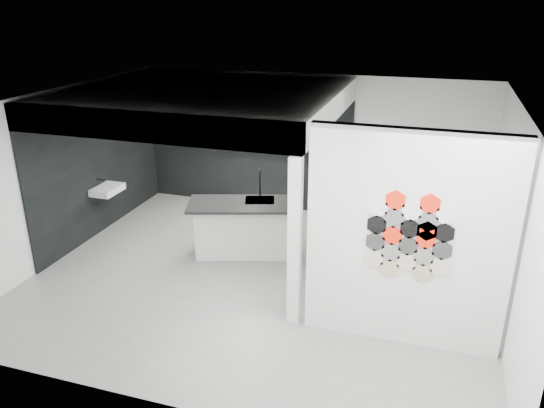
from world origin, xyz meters
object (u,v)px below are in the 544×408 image
(stockpot, at_px, (189,136))
(utensil_cup, at_px, (213,140))
(partition_panel, at_px, (407,242))
(glass_vase, at_px, (314,147))
(kitchen_island, at_px, (244,227))
(glass_bowl, at_px, (313,149))
(kettle, at_px, (304,147))
(bottle_dark, at_px, (241,141))
(wall_basin, at_px, (107,190))

(stockpot, relative_size, utensil_cup, 2.24)
(partition_panel, xyz_separation_m, glass_vase, (-2.08, 3.87, -0.00))
(partition_panel, distance_m, kitchen_island, 3.36)
(kitchen_island, relative_size, glass_vase, 13.23)
(glass_bowl, bearing_deg, stockpot, 180.00)
(stockpot, bearing_deg, kettle, 0.00)
(partition_panel, height_order, kettle, partition_panel)
(kitchen_island, xyz_separation_m, utensil_cup, (-1.48, 2.16, 0.88))
(glass_bowl, relative_size, glass_vase, 0.79)
(kitchen_island, xyz_separation_m, kettle, (0.48, 2.16, 0.89))
(kitchen_island, xyz_separation_m, glass_bowl, (0.68, 2.16, 0.86))
(kitchen_island, distance_m, glass_bowl, 2.42)
(kitchen_island, xyz_separation_m, bottle_dark, (-0.86, 2.16, 0.89))
(utensil_cup, bearing_deg, kettle, 0.00)
(bottle_dark, bearing_deg, kettle, 0.00)
(glass_bowl, relative_size, utensil_cup, 1.06)
(partition_panel, distance_m, stockpot, 6.14)
(stockpot, xyz_separation_m, glass_vase, (2.70, 0.00, -0.03))
(wall_basin, xyz_separation_m, glass_bowl, (3.39, 2.07, 0.51))
(glass_bowl, bearing_deg, utensil_cup, 180.00)
(kettle, bearing_deg, kitchen_island, -116.05)
(bottle_dark, xyz_separation_m, utensil_cup, (-0.62, 0.00, -0.01))
(stockpot, bearing_deg, kitchen_island, -46.87)
(partition_panel, relative_size, glass_bowl, 23.49)
(glass_bowl, height_order, bottle_dark, bottle_dark)
(utensil_cup, bearing_deg, glass_vase, 0.00)
(kettle, distance_m, utensil_cup, 1.96)
(wall_basin, distance_m, glass_bowl, 4.00)
(wall_basin, height_order, glass_bowl, glass_bowl)
(glass_bowl, xyz_separation_m, bottle_dark, (-1.54, 0.00, 0.03))
(kitchen_island, height_order, kettle, kitchen_island)
(partition_panel, height_order, utensil_cup, partition_panel)
(stockpot, bearing_deg, bottle_dark, 0.00)
(partition_panel, xyz_separation_m, kitchen_island, (-2.75, 1.71, -0.90))
(stockpot, xyz_separation_m, bottle_dark, (1.16, 0.00, -0.03))
(stockpot, relative_size, kettle, 1.62)
(partition_panel, xyz_separation_m, stockpot, (-4.78, 3.87, 0.02))
(kettle, xyz_separation_m, bottle_dark, (-1.34, 0.00, 0.00))
(stockpot, relative_size, glass_bowl, 2.12)
(glass_vase, relative_size, utensil_cup, 1.34)
(stockpot, bearing_deg, glass_vase, 0.00)
(stockpot, relative_size, bottle_dark, 1.83)
(kettle, bearing_deg, glass_bowl, -13.44)
(wall_basin, relative_size, utensil_cup, 5.33)
(glass_vase, xyz_separation_m, bottle_dark, (-1.54, 0.00, -0.01))
(bottle_dark, bearing_deg, stockpot, 180.00)
(kitchen_island, bearing_deg, stockpot, 115.66)
(kettle, relative_size, bottle_dark, 1.13)
(wall_basin, distance_m, kettle, 3.84)
(glass_vase, relative_size, bottle_dark, 1.09)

